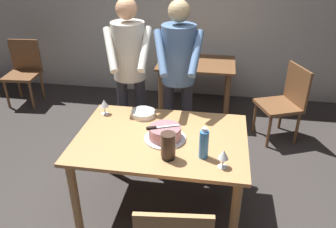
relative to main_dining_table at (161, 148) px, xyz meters
name	(u,v)px	position (x,y,z in m)	size (l,w,h in m)	color
ground_plane	(162,206)	(0.00, 0.00, -0.64)	(14.00, 14.00, 0.00)	#383330
back_wall	(194,4)	(0.00, 2.60, 0.71)	(10.00, 0.12, 2.70)	beige
main_dining_table	(161,148)	(0.00, 0.00, 0.00)	(1.39, 0.98, 0.75)	tan
cake_on_platter	(165,133)	(0.04, -0.02, 0.16)	(0.34, 0.34, 0.11)	silver
cake_knife	(156,128)	(-0.03, -0.05, 0.23)	(0.26, 0.12, 0.02)	silver
plate_stack	(143,113)	(-0.23, 0.33, 0.14)	(0.22, 0.22, 0.05)	white
wine_glass_near	(223,155)	(0.50, -0.33, 0.21)	(0.08, 0.08, 0.14)	silver
wine_glass_far	(104,104)	(-0.58, 0.31, 0.21)	(0.08, 0.08, 0.14)	silver
water_bottle	(204,144)	(0.36, -0.23, 0.23)	(0.07, 0.07, 0.25)	#387AC6
hurricane_lamp	(168,146)	(0.10, -0.28, 0.22)	(0.11, 0.11, 0.21)	black
person_cutting_cake	(178,70)	(0.04, 0.70, 0.44)	(0.46, 0.57, 1.72)	#2D2D38
person_standing_beside	(130,66)	(-0.45, 0.73, 0.44)	(0.46, 0.58, 1.72)	#2D2D38
background_table	(196,74)	(0.13, 1.90, -0.06)	(1.00, 0.70, 0.74)	brown
background_chair_0	(285,101)	(1.22, 1.43, -0.15)	(0.58, 0.58, 0.90)	brown
background_chair_1	(24,70)	(-2.37, 1.89, -0.15)	(0.47, 0.47, 0.90)	brown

